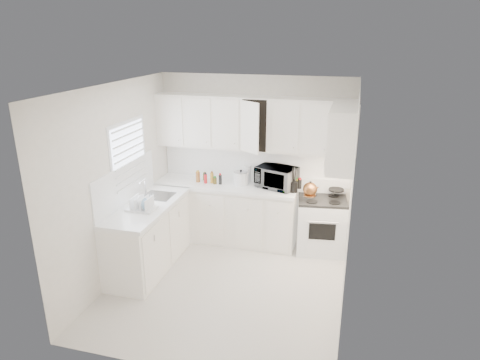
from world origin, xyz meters
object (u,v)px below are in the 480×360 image
(utensil_crock, at_px, (294,180))
(dish_rack, at_px, (141,202))
(stove, at_px, (322,218))
(rice_cooker, at_px, (241,177))
(tea_kettle, at_px, (310,188))
(microwave, at_px, (277,175))

(utensil_crock, relative_size, dish_rack, 1.05)
(utensil_crock, bearing_deg, stove, 11.30)
(rice_cooker, relative_size, utensil_crock, 0.60)
(utensil_crock, xyz_separation_m, dish_rack, (-1.86, -1.19, -0.09))
(tea_kettle, relative_size, microwave, 0.44)
(microwave, xyz_separation_m, rice_cooker, (-0.56, -0.01, -0.08))
(microwave, xyz_separation_m, dish_rack, (-1.57, -1.33, -0.10))
(microwave, relative_size, rice_cooker, 2.49)
(tea_kettle, height_order, dish_rack, tea_kettle)
(utensil_crock, bearing_deg, dish_rack, -147.29)
(tea_kettle, bearing_deg, microwave, 175.72)
(tea_kettle, distance_m, utensil_crock, 0.27)
(microwave, height_order, utensil_crock, microwave)
(tea_kettle, distance_m, microwave, 0.58)
(microwave, height_order, rice_cooker, microwave)
(utensil_crock, bearing_deg, microwave, 154.19)
(rice_cooker, relative_size, dish_rack, 0.63)
(microwave, distance_m, utensil_crock, 0.32)
(rice_cooker, distance_m, utensil_crock, 0.85)
(microwave, bearing_deg, rice_cooker, -160.54)
(utensil_crock, distance_m, dish_rack, 2.21)
(stove, distance_m, rice_cooker, 1.37)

